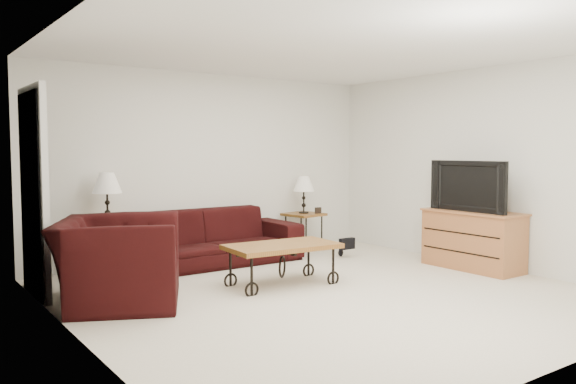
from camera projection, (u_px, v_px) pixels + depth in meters
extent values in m
plane|color=beige|center=(328.00, 293.00, 5.92)|extent=(5.00, 5.00, 0.00)
cube|color=silver|center=(211.00, 166.00, 7.86)|extent=(5.00, 0.02, 2.50)
cube|color=silver|center=(569.00, 183.00, 3.80)|extent=(5.00, 0.02, 2.50)
cube|color=silver|center=(74.00, 179.00, 4.38)|extent=(0.02, 5.00, 2.50)
cube|color=silver|center=(481.00, 167.00, 7.28)|extent=(0.02, 5.00, 2.50)
plane|color=white|center=(329.00, 46.00, 5.74)|extent=(5.00, 5.00, 0.00)
cube|color=black|center=(32.00, 195.00, 5.75)|extent=(0.08, 0.94, 2.04)
imported|color=black|center=(208.00, 238.00, 7.36)|extent=(2.39, 0.93, 0.70)
cube|color=brown|center=(108.00, 249.00, 6.79)|extent=(0.57, 0.57, 0.60)
cube|color=brown|center=(304.00, 231.00, 8.47)|extent=(0.56, 0.56, 0.54)
cube|color=black|center=(99.00, 222.00, 6.56)|extent=(0.12, 0.03, 0.10)
cube|color=black|center=(318.00, 210.00, 8.41)|extent=(0.11, 0.02, 0.09)
cube|color=brown|center=(282.00, 265.00, 6.26)|extent=(1.24, 0.74, 0.45)
imported|color=black|center=(119.00, 261.00, 5.50)|extent=(1.54, 1.61, 0.82)
cube|color=#C44319|center=(136.00, 249.00, 5.54)|extent=(0.25, 0.37, 0.37)
cube|color=#C37B48|center=(473.00, 240.00, 7.10)|extent=(0.50, 1.20, 0.72)
imported|color=black|center=(473.00, 186.00, 7.04)|extent=(0.14, 1.07, 0.62)
ellipsoid|color=black|center=(341.00, 239.00, 7.93)|extent=(0.43, 0.36, 0.48)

